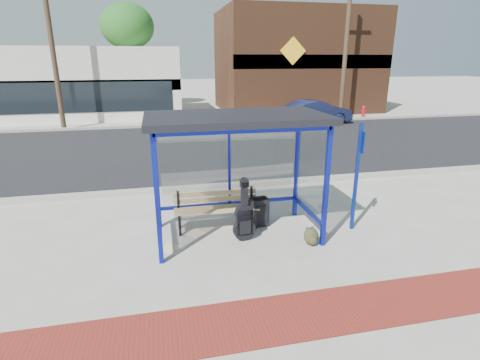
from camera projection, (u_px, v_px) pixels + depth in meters
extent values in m
plane|color=#B2ADA0|center=(237.00, 235.00, 7.52)|extent=(120.00, 120.00, 0.00)
cube|color=maroon|center=(276.00, 319.00, 5.10)|extent=(60.00, 1.00, 0.01)
cube|color=gray|center=(215.00, 187.00, 10.19)|extent=(60.00, 0.25, 0.12)
cube|color=black|center=(195.00, 147.00, 14.94)|extent=(60.00, 10.00, 0.00)
cube|color=gray|center=(185.00, 125.00, 19.66)|extent=(60.00, 0.25, 0.12)
cube|color=#B2ADA0|center=(183.00, 120.00, 21.44)|extent=(60.00, 4.00, 0.01)
cube|color=#0D1792|center=(157.00, 201.00, 6.16)|extent=(0.08, 0.08, 2.30)
cube|color=#0D1792|center=(326.00, 188.00, 6.77)|extent=(0.08, 0.08, 2.30)
cube|color=#0D1792|center=(156.00, 175.00, 7.55)|extent=(0.08, 0.08, 2.30)
cube|color=#0D1792|center=(297.00, 166.00, 8.17)|extent=(0.08, 0.08, 2.30)
cube|color=#0D1792|center=(229.00, 117.00, 7.51)|extent=(3.00, 0.08, 0.08)
cube|color=#0D1792|center=(246.00, 131.00, 6.12)|extent=(3.00, 0.08, 0.08)
cube|color=#0D1792|center=(152.00, 126.00, 6.51)|extent=(0.08, 1.50, 0.08)
cube|color=#0D1792|center=(313.00, 120.00, 7.13)|extent=(0.08, 1.50, 0.08)
cube|color=#0D1792|center=(230.00, 203.00, 8.09)|extent=(3.00, 0.08, 0.06)
cube|color=#0D1792|center=(160.00, 224.00, 7.09)|extent=(0.08, 1.50, 0.06)
cube|color=#0D1792|center=(308.00, 211.00, 7.70)|extent=(0.08, 1.50, 0.06)
cube|color=#0D1792|center=(229.00, 161.00, 7.80)|extent=(0.05, 0.05, 1.90)
cube|color=silver|center=(229.00, 163.00, 7.81)|extent=(2.84, 0.01, 1.82)
cube|color=silver|center=(156.00, 178.00, 6.80)|extent=(0.02, 1.34, 1.82)
cube|color=silver|center=(311.00, 168.00, 7.42)|extent=(0.02, 1.34, 1.82)
cube|color=black|center=(237.00, 118.00, 6.79)|extent=(3.30, 1.80, 0.12)
cube|color=silver|center=(22.00, 83.00, 21.76)|extent=(18.00, 6.00, 4.00)
cube|color=black|center=(3.00, 87.00, 19.03)|extent=(18.00, 0.10, 0.60)
cube|color=black|center=(4.00, 99.00, 19.15)|extent=(17.00, 0.04, 1.60)
cube|color=#59331E|center=(295.00, 61.00, 25.34)|extent=(10.00, 7.00, 6.40)
cube|color=black|center=(316.00, 62.00, 22.14)|extent=(10.00, 0.10, 0.80)
cube|color=yellow|center=(293.00, 51.00, 21.55)|extent=(1.56, 0.06, 1.56)
cylinder|color=#4C3826|center=(131.00, 71.00, 26.55)|extent=(0.36, 0.36, 5.00)
ellipsoid|color=#16501A|center=(127.00, 26.00, 25.63)|extent=(3.60, 3.60, 3.06)
cylinder|color=#4C3826|center=(333.00, 70.00, 29.73)|extent=(0.36, 0.36, 5.00)
ellipsoid|color=#16501A|center=(336.00, 30.00, 28.80)|extent=(3.60, 3.60, 3.06)
cylinder|color=#4C3826|center=(52.00, 45.00, 17.49)|extent=(0.24, 0.24, 8.00)
cylinder|color=#4C3826|center=(346.00, 47.00, 20.57)|extent=(0.24, 0.24, 8.00)
cube|color=black|center=(180.00, 226.00, 7.44)|extent=(0.05, 0.05, 0.43)
cube|color=black|center=(179.00, 210.00, 7.73)|extent=(0.05, 0.05, 0.82)
cube|color=black|center=(180.00, 222.00, 7.61)|extent=(0.06, 0.39, 0.05)
cube|color=black|center=(255.00, 220.00, 7.72)|extent=(0.05, 0.05, 0.43)
cube|color=black|center=(251.00, 204.00, 8.01)|extent=(0.05, 0.05, 0.82)
cube|color=black|center=(253.00, 216.00, 7.90)|extent=(0.06, 0.39, 0.05)
cube|color=tan|center=(218.00, 212.00, 7.54)|extent=(1.73, 0.12, 0.03)
cube|color=tan|center=(217.00, 210.00, 7.64)|extent=(1.73, 0.12, 0.03)
cube|color=tan|center=(216.00, 208.00, 7.74)|extent=(1.73, 0.12, 0.03)
cube|color=tan|center=(216.00, 206.00, 7.83)|extent=(1.73, 0.12, 0.03)
cube|color=tan|center=(215.00, 199.00, 7.83)|extent=(1.73, 0.07, 0.10)
cube|color=tan|center=(215.00, 193.00, 7.78)|extent=(1.73, 0.07, 0.10)
cylinder|color=black|center=(244.00, 229.00, 7.27)|extent=(0.45, 0.16, 0.44)
cylinder|color=black|center=(244.00, 213.00, 7.16)|extent=(0.37, 0.16, 0.36)
cube|color=black|center=(244.00, 222.00, 7.22)|extent=(0.32, 0.15, 0.52)
cube|color=black|center=(244.00, 196.00, 7.05)|extent=(0.12, 0.12, 0.52)
cube|color=black|center=(244.00, 184.00, 6.98)|extent=(0.17, 0.12, 0.10)
cube|color=black|center=(259.00, 212.00, 7.86)|extent=(0.40, 0.27, 0.60)
cylinder|color=black|center=(252.00, 225.00, 7.91)|extent=(0.07, 0.22, 0.05)
cylinder|color=black|center=(265.00, 224.00, 7.98)|extent=(0.07, 0.22, 0.05)
cube|color=black|center=(259.00, 197.00, 7.75)|extent=(0.24, 0.06, 0.04)
cube|color=black|center=(261.00, 214.00, 7.74)|extent=(0.31, 0.04, 0.33)
ellipsoid|color=#30311B|center=(311.00, 236.00, 7.10)|extent=(0.29, 0.21, 0.34)
ellipsoid|color=#30311B|center=(313.00, 241.00, 7.02)|extent=(0.17, 0.12, 0.17)
cube|color=#30311B|center=(311.00, 228.00, 7.07)|extent=(0.09, 0.04, 0.03)
cube|color=navy|center=(356.00, 178.00, 7.47)|extent=(0.08, 0.08, 2.21)
cube|color=navy|center=(362.00, 142.00, 7.24)|extent=(0.09, 0.27, 0.41)
cube|color=white|center=(172.00, 249.00, 6.98)|extent=(0.54, 0.52, 0.01)
cube|color=white|center=(242.00, 232.00, 7.66)|extent=(0.27, 0.34, 0.01)
cube|color=white|center=(196.00, 233.00, 7.59)|extent=(0.44, 0.47, 0.01)
imported|color=#171E43|center=(316.00, 112.00, 20.14)|extent=(3.99, 1.77, 1.27)
cylinder|color=red|center=(363.00, 112.00, 22.55)|extent=(0.19, 0.19, 0.56)
sphere|color=red|center=(364.00, 107.00, 22.45)|extent=(0.21, 0.21, 0.21)
cylinder|color=red|center=(363.00, 111.00, 22.52)|extent=(0.30, 0.10, 0.09)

